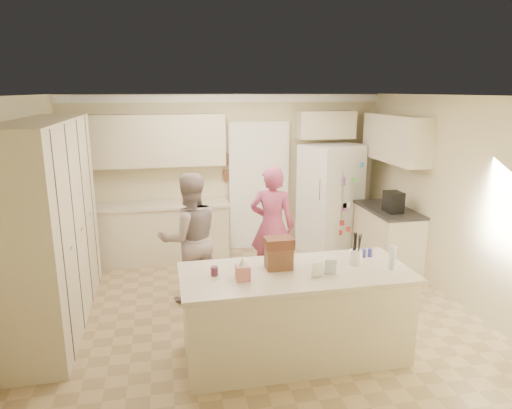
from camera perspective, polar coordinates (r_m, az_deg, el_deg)
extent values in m
cube|color=tan|center=(5.88, -0.27, -12.88)|extent=(5.20, 4.60, 0.02)
cube|color=white|center=(5.24, -0.30, 13.59)|extent=(5.20, 4.60, 0.02)
cube|color=beige|center=(7.64, -3.74, 3.84)|extent=(5.20, 0.02, 2.60)
cube|color=beige|center=(3.30, 7.86, -10.32)|extent=(5.20, 0.02, 2.60)
cube|color=beige|center=(5.54, -27.81, -1.76)|extent=(0.02, 4.60, 2.60)
cube|color=beige|center=(6.44, 23.11, 0.80)|extent=(0.02, 4.60, 2.60)
cube|color=white|center=(7.47, -3.84, 13.10)|extent=(5.20, 0.08, 0.12)
cube|color=beige|center=(5.68, -24.13, -2.30)|extent=(0.60, 2.60, 2.35)
cube|color=beige|center=(7.47, -12.08, -3.48)|extent=(2.20, 0.60, 0.88)
cube|color=beige|center=(7.34, -12.26, -0.08)|extent=(2.24, 0.63, 0.04)
cube|color=beige|center=(7.30, -12.67, 7.81)|extent=(2.20, 0.35, 0.80)
cube|color=black|center=(7.75, 0.35, 2.14)|extent=(0.90, 0.06, 2.10)
cube|color=white|center=(7.72, 0.40, 2.08)|extent=(1.02, 0.03, 2.22)
cube|color=brown|center=(7.56, -3.58, 5.66)|extent=(0.15, 0.02, 0.20)
cube|color=brown|center=(7.60, -3.55, 3.64)|extent=(0.15, 0.02, 0.20)
cube|color=white|center=(7.70, 9.27, 0.73)|extent=(1.11, 1.00, 1.80)
cube|color=gray|center=(7.38, 10.25, 0.11)|extent=(0.02, 0.02, 1.78)
cube|color=black|center=(7.24, 8.75, 1.92)|extent=(0.22, 0.03, 0.35)
cylinder|color=silver|center=(7.32, 9.98, 1.20)|extent=(0.02, 0.02, 0.85)
cylinder|color=silver|center=(7.35, 10.70, 1.23)|extent=(0.02, 0.02, 0.85)
cube|color=beige|center=(7.76, 8.69, 9.83)|extent=(0.95, 0.35, 0.45)
cube|color=beige|center=(7.33, 16.05, -4.08)|extent=(0.60, 1.20, 0.88)
cube|color=#2D2B28|center=(7.20, 16.23, -0.60)|extent=(0.63, 1.24, 0.04)
cube|color=beige|center=(7.25, 17.02, 7.90)|extent=(0.35, 1.50, 0.70)
cube|color=black|center=(6.97, 16.79, 0.33)|extent=(0.22, 0.28, 0.30)
cube|color=beige|center=(4.77, 4.87, -13.67)|extent=(2.20, 0.90, 0.88)
cube|color=beige|center=(4.57, 4.99, -8.56)|extent=(2.28, 0.96, 0.05)
cylinder|color=white|center=(4.80, 12.36, -6.46)|extent=(0.13, 0.13, 0.15)
cube|color=#CA7471|center=(4.33, -1.67, -8.50)|extent=(0.13, 0.13, 0.14)
cone|color=white|center=(4.28, -1.68, -7.15)|extent=(0.08, 0.08, 0.08)
cube|color=brown|center=(4.57, 2.86, -6.70)|extent=(0.26, 0.18, 0.22)
cube|color=#592D1E|center=(4.52, 2.88, -4.80)|extent=(0.28, 0.20, 0.10)
cylinder|color=#59263F|center=(4.44, -5.22, -8.29)|extent=(0.07, 0.07, 0.09)
cube|color=white|center=(4.40, 7.67, -8.09)|extent=(0.12, 0.06, 0.16)
cube|color=silver|center=(4.49, 9.28, -7.67)|extent=(0.12, 0.05, 0.16)
cylinder|color=silver|center=(4.74, 16.70, -6.40)|extent=(0.07, 0.07, 0.24)
cylinder|color=#363699|center=(5.02, 13.34, -5.94)|extent=(0.05, 0.05, 0.09)
cylinder|color=#363699|center=(5.05, 14.06, -5.87)|extent=(0.05, 0.05, 0.09)
imported|color=gray|center=(5.85, -8.24, -4.18)|extent=(0.93, 0.79, 1.68)
imported|color=#C04C80|center=(6.29, 2.03, -2.70)|extent=(0.71, 0.59, 1.68)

